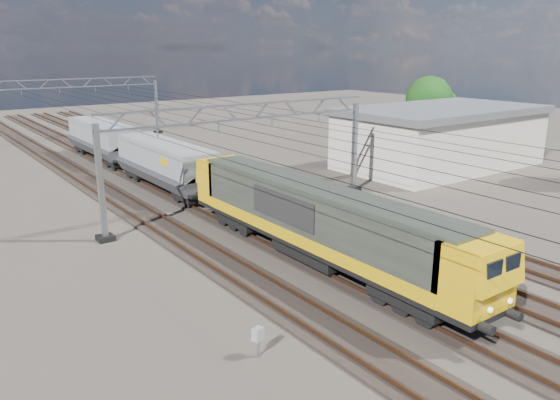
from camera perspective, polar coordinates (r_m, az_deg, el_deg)
ground at (r=33.03m, az=0.35°, el=-2.88°), size 160.00×160.00×0.00m
track_outer_west at (r=30.05m, az=-8.95°, el=-4.85°), size 2.60×140.00×0.30m
track_loco at (r=31.93m, az=-2.55°, el=-3.42°), size 2.60×140.00×0.30m
track_inner_east at (r=34.17m, az=3.06°, el=-2.14°), size 2.60×140.00×0.30m
track_outer_east at (r=36.71m, az=7.92°, el=-1.00°), size 2.60×140.00×0.30m
catenary_gantry_mid at (r=35.25m, az=-3.50°, el=4.84°), size 19.90×0.90×7.11m
catenary_gantry_far at (r=68.15m, az=-20.22°, el=9.15°), size 19.90×0.90×7.11m
overhead_wires at (r=38.36m, az=-6.80°, el=8.43°), size 12.03×140.00×0.53m
locomotive at (r=27.05m, az=3.77°, el=-1.96°), size 2.76×21.10×3.62m
hopper_wagon_lead at (r=41.80m, az=-11.90°, el=3.90°), size 3.38×13.00×3.25m
hopper_wagon_mid at (r=54.90m, az=-18.07°, el=6.22°), size 3.38×13.00×3.25m
trackside_cabinet at (r=19.54m, az=-2.33°, el=-13.94°), size 0.44×0.37×1.13m
industrial_shed at (r=51.77m, az=16.37°, el=6.38°), size 18.60×10.60×5.40m
tree_far at (r=62.79m, az=15.64°, el=9.90°), size 5.53×5.13×7.58m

